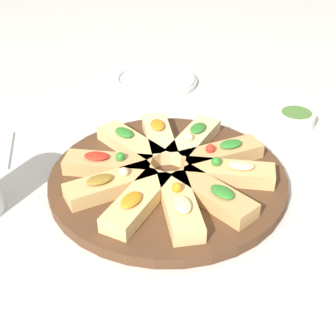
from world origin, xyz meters
The scene contains 14 objects.
ground_plane centered at (0.00, 0.00, 0.00)m, with size 3.00×3.00×0.00m, color beige.
serving_board centered at (0.00, 0.00, 0.01)m, with size 0.37×0.37×0.02m, color #51331E.
focaccia_slice_0 centered at (-0.05, 0.08, 0.03)m, with size 0.10×0.14×0.04m.
focaccia_slice_1 centered at (-0.09, 0.04, 0.03)m, with size 0.14×0.09×0.04m.
focaccia_slice_2 centered at (-0.09, -0.02, 0.03)m, with size 0.14×0.08×0.03m.
focaccia_slice_3 centered at (-0.07, -0.07, 0.03)m, with size 0.12×0.13×0.03m.
focaccia_slice_4 centered at (0.00, -0.09, 0.03)m, with size 0.05×0.14×0.04m.
focaccia_slice_5 centered at (0.05, -0.08, 0.03)m, with size 0.11×0.14×0.04m.
focaccia_slice_6 centered at (0.09, -0.03, 0.03)m, with size 0.14×0.09×0.03m.
focaccia_slice_7 centered at (0.09, 0.02, 0.03)m, with size 0.14×0.08×0.04m.
focaccia_slice_8 centered at (0.06, 0.07, 0.03)m, with size 0.12×0.13×0.03m.
focaccia_slice_9 centered at (0.01, 0.09, 0.03)m, with size 0.05×0.14×0.04m.
plate_left centered at (-0.38, -0.06, 0.01)m, with size 0.19×0.19×0.02m.
dipping_bowl centered at (-0.21, 0.22, 0.01)m, with size 0.07×0.07×0.02m.
Camera 1 is at (0.59, 0.05, 0.43)m, focal length 50.00 mm.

